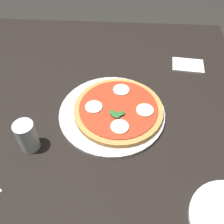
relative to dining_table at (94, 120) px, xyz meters
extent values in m
plane|color=#2D2B28|center=(0.00, 0.00, -0.66)|extent=(6.00, 6.00, 0.00)
cube|color=black|center=(0.00, 0.00, 0.07)|extent=(1.18, 1.20, 0.04)
cube|color=black|center=(-0.51, -0.52, -0.30)|extent=(0.07, 0.07, 0.71)
cube|color=black|center=(0.51, -0.52, -0.30)|extent=(0.07, 0.07, 0.71)
cylinder|color=silver|center=(-0.07, 0.04, 0.10)|extent=(0.37, 0.37, 0.01)
cylinder|color=tan|center=(-0.10, 0.04, 0.12)|extent=(0.31, 0.31, 0.02)
cylinder|color=#B7381E|center=(-0.10, 0.04, 0.13)|extent=(0.27, 0.27, 0.00)
cylinder|color=white|center=(-0.01, 0.05, 0.13)|extent=(0.06, 0.06, 0.00)
cylinder|color=white|center=(-0.10, 0.13, 0.13)|extent=(0.06, 0.06, 0.00)
cylinder|color=white|center=(-0.19, 0.05, 0.13)|extent=(0.06, 0.06, 0.00)
cylinder|color=white|center=(-0.10, -0.04, 0.13)|extent=(0.06, 0.06, 0.00)
ellipsoid|color=#286B2D|center=(-0.10, 0.08, 0.14)|extent=(0.04, 0.03, 0.00)
ellipsoid|color=#286B2D|center=(-0.09, 0.08, 0.14)|extent=(0.05, 0.05, 0.00)
cube|color=white|center=(-0.38, -0.25, 0.10)|extent=(0.14, 0.10, 0.01)
cylinder|color=silver|center=(0.18, 0.20, 0.15)|extent=(0.06, 0.06, 0.11)
camera|label=1|loc=(-0.11, 0.64, 0.77)|focal=40.72mm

